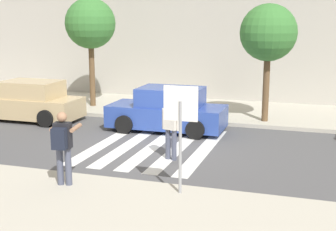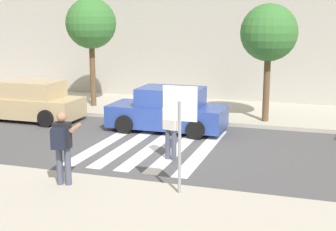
% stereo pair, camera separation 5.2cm
% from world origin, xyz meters
% --- Properties ---
extents(ground_plane, '(120.00, 120.00, 0.00)m').
position_xyz_m(ground_plane, '(0.00, 0.00, 0.00)').
color(ground_plane, '#4C4C4F').
extents(sidewalk_near, '(60.00, 6.00, 0.14)m').
position_xyz_m(sidewalk_near, '(0.00, -6.20, 0.07)').
color(sidewalk_near, '#B2AD9E').
rests_on(sidewalk_near, ground).
extents(sidewalk_far, '(60.00, 4.80, 0.14)m').
position_xyz_m(sidewalk_far, '(0.00, 6.00, 0.07)').
color(sidewalk_far, '#B2AD9E').
rests_on(sidewalk_far, ground).
extents(building_facade_far, '(56.00, 4.00, 5.19)m').
position_xyz_m(building_facade_far, '(0.00, 10.40, 2.59)').
color(building_facade_far, '#ADA89E').
rests_on(building_facade_far, ground).
extents(crosswalk_stripe_0, '(0.44, 5.20, 0.01)m').
position_xyz_m(crosswalk_stripe_0, '(-1.60, 0.20, 0.00)').
color(crosswalk_stripe_0, silver).
rests_on(crosswalk_stripe_0, ground).
extents(crosswalk_stripe_1, '(0.44, 5.20, 0.01)m').
position_xyz_m(crosswalk_stripe_1, '(-0.80, 0.20, 0.00)').
color(crosswalk_stripe_1, silver).
rests_on(crosswalk_stripe_1, ground).
extents(crosswalk_stripe_2, '(0.44, 5.20, 0.01)m').
position_xyz_m(crosswalk_stripe_2, '(0.00, 0.20, 0.00)').
color(crosswalk_stripe_2, silver).
rests_on(crosswalk_stripe_2, ground).
extents(crosswalk_stripe_3, '(0.44, 5.20, 0.01)m').
position_xyz_m(crosswalk_stripe_3, '(0.80, 0.20, 0.00)').
color(crosswalk_stripe_3, silver).
rests_on(crosswalk_stripe_3, ground).
extents(crosswalk_stripe_4, '(0.44, 5.20, 0.01)m').
position_xyz_m(crosswalk_stripe_4, '(1.60, 0.20, 0.00)').
color(crosswalk_stripe_4, silver).
rests_on(crosswalk_stripe_4, ground).
extents(stop_sign, '(0.76, 0.08, 2.39)m').
position_xyz_m(stop_sign, '(2.01, -3.69, 1.88)').
color(stop_sign, gray).
rests_on(stop_sign, sidewalk_near).
extents(photographer_with_backpack, '(0.67, 0.90, 1.72)m').
position_xyz_m(photographer_with_backpack, '(-0.69, -4.04, 1.17)').
color(photographer_with_backpack, '#474C60').
rests_on(photographer_with_backpack, sidewalk_near).
extents(pedestrian_crossing, '(0.56, 0.34, 1.72)m').
position_xyz_m(pedestrian_crossing, '(0.94, -0.97, 0.97)').
color(pedestrian_crossing, '#474C60').
rests_on(pedestrian_crossing, ground).
extents(parked_car_tan, '(4.10, 1.92, 1.55)m').
position_xyz_m(parked_car_tan, '(-5.87, 2.30, 0.73)').
color(parked_car_tan, tan).
rests_on(parked_car_tan, ground).
extents(parked_car_blue, '(4.10, 1.92, 1.55)m').
position_xyz_m(parked_car_blue, '(-0.21, 2.30, 0.73)').
color(parked_car_blue, '#284293').
rests_on(parked_car_blue, ground).
extents(street_tree_west, '(2.15, 2.15, 4.63)m').
position_xyz_m(street_tree_west, '(-4.60, 5.16, 3.66)').
color(street_tree_west, brown).
rests_on(street_tree_west, sidewalk_far).
extents(street_tree_center, '(2.08, 2.08, 4.31)m').
position_xyz_m(street_tree_center, '(2.96, 4.33, 3.38)').
color(street_tree_center, brown).
rests_on(street_tree_center, sidewalk_far).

